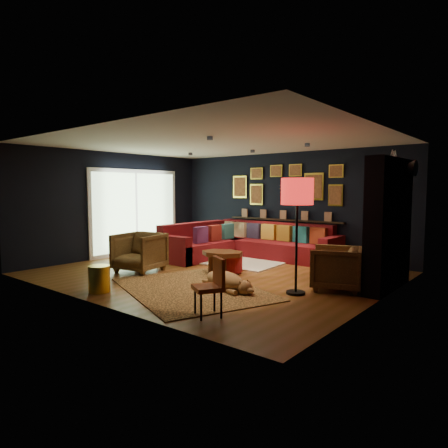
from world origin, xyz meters
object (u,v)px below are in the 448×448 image
Objects in this scene: floor_lamp at (297,196)px; sectional at (243,245)px; pouf at (228,262)px; armchair_left at (139,250)px; orange_chair at (212,282)px; dog at (225,277)px; coffee_table at (222,256)px; gold_stool at (99,279)px; armchair_right at (336,266)px.

sectional is at bearing 140.78° from floor_lamp.
pouf is 1.84m from armchair_left.
floor_lamp is (0.31, 1.70, 1.12)m from orange_chair.
dog is (1.61, -2.69, -0.10)m from sectional.
armchair_left reaches higher than coffee_table.
pouf is (-0.02, 0.21, -0.16)m from coffee_table.
armchair_right is at bearing 41.49° from gold_stool.
armchair_right is at bearing 5.05° from armchair_left.
pouf is at bearing 141.57° from dog.
armchair_right is 1.87m from dog.
coffee_table is 1.18m from dog.
armchair_left is at bearing -104.14° from sectional.
armchair_left is 3.29m from orange_chair.
coffee_table is 2.24m from floor_lamp.
gold_stool is 0.34× the size of dog.
coffee_table is 0.76× the size of dog.
orange_chair is (1.55, -2.07, 0.08)m from coffee_table.
sectional is 3.14m from dog.
sectional is at bearing 114.63° from coffee_table.
armchair_left reaches higher than orange_chair.
dog is (-1.07, -0.50, -1.36)m from floor_lamp.
armchair_right is at bearing -26.33° from sectional.
coffee_table is 1.23× the size of orange_chair.
pouf is 0.66× the size of armchair_left.
orange_chair is at bearing -55.58° from pouf.
floor_lamp is 1.46× the size of dog.
dog reaches higher than pouf.
armchair_right is (3.74, 1.15, -0.04)m from armchair_left.
sectional is 4.36× the size of orange_chair.
gold_stool is at bearing -105.54° from pouf.
armchair_left reaches higher than dog.
sectional is at bearing 91.59° from gold_stool.
armchair_left is 0.47× the size of floor_lamp.
orange_chair is at bearing -33.93° from armchair_left.
armchair_left is at bearing -165.55° from dog.
gold_stool is 2.29m from orange_chair.
floor_lamp is (2.68, -2.19, 1.26)m from sectional.
gold_stool is (0.11, -4.13, -0.10)m from sectional.
pouf is 2.38m from floor_lamp.
floor_lamp reaches higher than gold_stool.
armchair_left is (-0.67, -2.67, 0.12)m from sectional.
sectional is 3.42m from armchair_right.
armchair_right is (3.06, -1.52, 0.08)m from sectional.
orange_chair reaches higher than pouf.
gold_stool is (-2.95, -2.61, -0.19)m from armchair_right.
armchair_left is at bearing -92.81° from armchair_right.
armchair_right is 0.63× the size of dog.
floor_lamp reaches higher than armchair_left.
armchair_left is at bearing -150.55° from coffee_table.
sectional is 5.87× the size of pouf.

